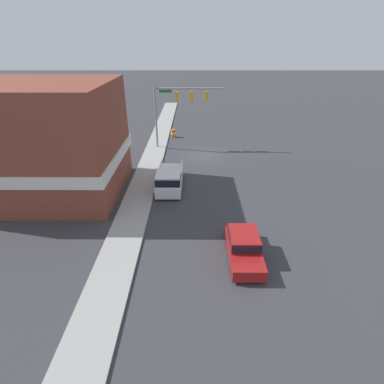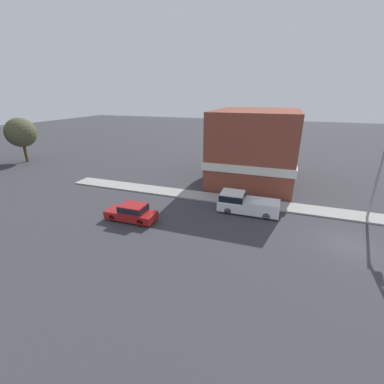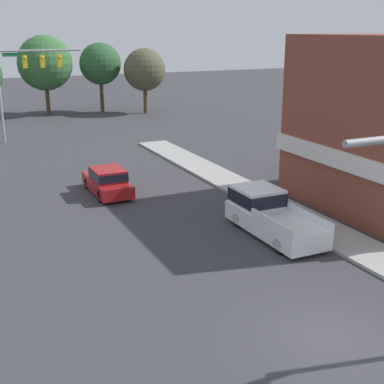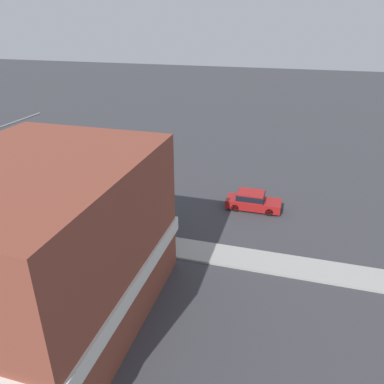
# 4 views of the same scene
# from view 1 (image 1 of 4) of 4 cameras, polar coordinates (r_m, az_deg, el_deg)

# --- Properties ---
(ground_plane) EXTENTS (200.00, 200.00, 0.00)m
(ground_plane) POSITION_cam_1_polar(r_m,az_deg,el_deg) (34.07, 2.31, 7.07)
(ground_plane) COLOR #38383D
(sidewalk_curb) EXTENTS (2.40, 60.00, 0.14)m
(sidewalk_curb) POSITION_cam_1_polar(r_m,az_deg,el_deg) (34.32, -7.32, 7.14)
(sidewalk_curb) COLOR #9E9E99
(sidewalk_curb) RESTS_ON ground
(near_signal_assembly) EXTENTS (7.92, 0.49, 7.32)m
(near_signal_assembly) POSITION_cam_1_polar(r_m,az_deg,el_deg) (35.10, -2.57, 16.84)
(near_signal_assembly) COLOR gray
(near_signal_assembly) RESTS_ON ground
(car_lead) EXTENTS (1.83, 4.59, 1.55)m
(car_lead) POSITION_cam_1_polar(r_m,az_deg,el_deg) (18.28, 9.82, -10.00)
(car_lead) COLOR black
(car_lead) RESTS_ON ground
(pickup_truck_parked) EXTENTS (2.10, 5.70, 1.91)m
(pickup_truck_parked) POSITION_cam_1_polar(r_m,az_deg,el_deg) (25.86, -4.30, 2.47)
(pickup_truck_parked) COLOR black
(pickup_truck_parked) RESTS_ON ground
(construction_barrel) EXTENTS (0.61, 0.61, 1.03)m
(construction_barrel) POSITION_cam_1_polar(r_m,az_deg,el_deg) (40.48, -3.61, 11.10)
(construction_barrel) COLOR orange
(construction_barrel) RESTS_ON ground
(corner_brick_building) EXTENTS (12.89, 10.18, 8.92)m
(corner_brick_building) POSITION_cam_1_polar(r_m,az_deg,el_deg) (27.28, -27.32, 8.43)
(corner_brick_building) COLOR brown
(corner_brick_building) RESTS_ON ground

